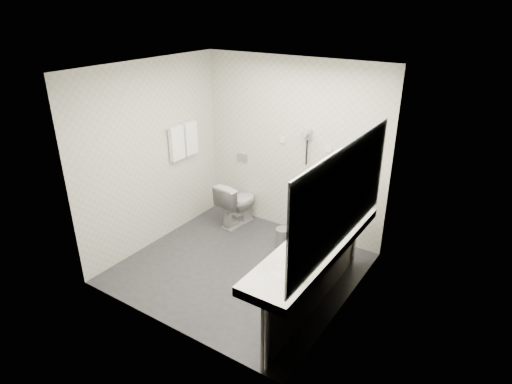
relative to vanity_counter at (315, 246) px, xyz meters
The scene contains 32 objects.
floor 1.39m from the vanity_counter, 169.92° to the left, with size 2.80×2.80×0.00m, color #27272C.
ceiling 2.05m from the vanity_counter, 169.92° to the left, with size 2.80×2.80×0.00m, color silver.
wall_back 1.93m from the vanity_counter, 126.87° to the left, with size 2.80×2.80×0.00m, color beige.
wall_front 1.64m from the vanity_counter, 135.64° to the right, with size 2.80×2.80×0.00m, color beige.
wall_left 2.57m from the vanity_counter, behind, with size 2.60×2.60×0.00m, color beige.
wall_right 0.56m from the vanity_counter, 36.03° to the left, with size 2.60×2.60×0.00m, color beige.
vanity_counter is the anchor object (origin of this frame).
vanity_panel 0.43m from the vanity_counter, ahead, with size 0.03×2.15×0.75m, color gray.
vanity_post_near 1.12m from the vanity_counter, 86.97° to the right, with size 0.06×0.06×0.75m, color silver.
vanity_post_far 1.12m from the vanity_counter, 86.97° to the left, with size 0.06×0.06×0.75m, color silver.
mirror 0.70m from the vanity_counter, ahead, with size 0.02×2.20×1.05m, color #B2BCC6.
basin_near 0.65m from the vanity_counter, 90.00° to the right, with size 0.40×0.31×0.05m, color silver.
basin_far 0.65m from the vanity_counter, 90.00° to the left, with size 0.40×0.31×0.05m, color silver.
faucet_near 0.69m from the vanity_counter, 73.30° to the right, with size 0.04×0.04×0.15m, color silver.
faucet_far 0.69m from the vanity_counter, 73.30° to the left, with size 0.04×0.04×0.15m, color silver.
soap_bottle_a 0.16m from the vanity_counter, 70.43° to the left, with size 0.05×0.05×0.11m, color beige.
soap_bottle_b 0.14m from the vanity_counter, 138.74° to the left, with size 0.08×0.08×0.10m, color beige.
soap_bottle_c 0.15m from the vanity_counter, 71.57° to the right, with size 0.04×0.04×0.11m, color beige.
glass_left 0.29m from the vanity_counter, 70.10° to the left, with size 0.06×0.06×0.11m, color silver.
glass_right 0.34m from the vanity_counter, 70.02° to the left, with size 0.06×0.06×0.10m, color silver.
toilet 2.24m from the vanity_counter, 147.69° to the left, with size 0.38×0.68×0.69m, color silver.
flush_plate 2.48m from the vanity_counter, 143.06° to the left, with size 0.18×0.02×0.12m, color #B2B5BA.
pedal_bin 1.47m from the vanity_counter, 134.50° to the left, with size 0.20×0.20×0.27m, color #B2B5BA.
bin_lid 1.41m from the vanity_counter, 134.50° to the left, with size 0.20×0.20×0.01m, color #B2B5BA.
towel_rail 2.69m from the vanity_counter, 163.14° to the left, with size 0.02×0.02×0.62m, color silver.
towel_near 2.59m from the vanity_counter, 166.10° to the left, with size 0.07×0.24×0.48m, color white.
towel_far 2.67m from the vanity_counter, 160.15° to the left, with size 0.07×0.24×0.48m, color white.
dryer_cradle 1.85m from the vanity_counter, 120.76° to the left, with size 0.10×0.04×0.14m, color gray.
dryer_barrel 1.81m from the vanity_counter, 122.01° to the left, with size 0.08×0.08×0.14m, color gray.
dryer_cord 1.76m from the vanity_counter, 121.02° to the left, with size 0.02×0.02×0.35m, color black.
switch_plate_a 2.04m from the vanity_counter, 130.59° to the left, with size 0.09×0.02×0.09m, color silver.
switch_plate_b 1.69m from the vanity_counter, 111.13° to the left, with size 0.09×0.02×0.09m, color silver.
Camera 1 is at (2.74, -3.79, 3.18)m, focal length 30.31 mm.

